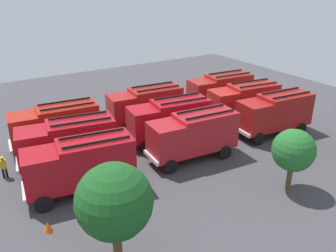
% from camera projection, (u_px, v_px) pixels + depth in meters
% --- Properties ---
extents(ground_plane, '(54.87, 54.87, 0.00)m').
position_uv_depth(ground_plane, '(168.00, 140.00, 30.77)').
color(ground_plane, '#423F44').
extents(fire_truck_0, '(7.40, 3.30, 3.88)m').
position_uv_depth(fire_truck_0, '(220.00, 89.00, 37.49)').
color(fire_truck_0, '#A01E17').
rests_on(fire_truck_0, ground).
extents(fire_truck_1, '(7.38, 3.24, 3.88)m').
position_uv_depth(fire_truck_1, '(146.00, 105.00, 33.02)').
color(fire_truck_1, '#A51B1A').
rests_on(fire_truck_1, ground).
extents(fire_truck_2, '(7.39, 3.28, 3.88)m').
position_uv_depth(fire_truck_2, '(56.00, 125.00, 28.56)').
color(fire_truck_2, '#AB1F13').
rests_on(fire_truck_2, ground).
extents(fire_truck_3, '(7.47, 3.57, 3.88)m').
position_uv_depth(fire_truck_3, '(244.00, 100.00, 34.17)').
color(fire_truck_3, '#AE1E18').
rests_on(fire_truck_3, ground).
extents(fire_truck_4, '(7.45, 3.47, 3.88)m').
position_uv_depth(fire_truck_4, '(169.00, 118.00, 29.83)').
color(fire_truck_4, '#AC111A').
rests_on(fire_truck_4, ground).
extents(fire_truck_5, '(7.50, 3.67, 3.88)m').
position_uv_depth(fire_truck_5, '(68.00, 141.00, 25.67)').
color(fire_truck_5, '#A4121A').
rests_on(fire_truck_5, ground).
extents(fire_truck_6, '(7.40, 3.30, 3.88)m').
position_uv_depth(fire_truck_6, '(275.00, 112.00, 31.26)').
color(fire_truck_6, maroon).
rests_on(fire_truck_6, ground).
extents(fire_truck_7, '(7.37, 3.20, 3.88)m').
position_uv_depth(fire_truck_7, '(193.00, 134.00, 26.92)').
color(fire_truck_7, '#AE1A20').
rests_on(fire_truck_7, ground).
extents(fire_truck_8, '(7.47, 3.58, 3.88)m').
position_uv_depth(fire_truck_8, '(80.00, 164.00, 22.60)').
color(fire_truck_8, '#A41018').
rests_on(fire_truck_8, ground).
extents(firefighter_0, '(0.44, 0.27, 1.66)m').
position_uv_depth(firefighter_0, '(4.00, 166.00, 24.72)').
color(firefighter_0, black).
rests_on(firefighter_0, ground).
extents(firefighter_1, '(0.47, 0.35, 1.68)m').
position_uv_depth(firefighter_1, '(260.00, 100.00, 38.05)').
color(firefighter_1, black).
rests_on(firefighter_1, ground).
extents(firefighter_2, '(0.29, 0.43, 1.78)m').
position_uv_depth(firefighter_2, '(237.00, 123.00, 31.95)').
color(firefighter_2, black).
rests_on(firefighter_2, ground).
extents(tree_1, '(2.83, 2.83, 4.39)m').
position_uv_depth(tree_1, '(294.00, 150.00, 22.59)').
color(tree_1, brown).
rests_on(tree_1, ground).
extents(tree_2, '(3.68, 3.68, 5.70)m').
position_uv_depth(tree_2, '(114.00, 202.00, 15.97)').
color(tree_2, brown).
rests_on(tree_2, ground).
extents(traffic_cone_0, '(0.48, 0.48, 0.69)m').
position_uv_depth(traffic_cone_0, '(48.00, 227.00, 19.65)').
color(traffic_cone_0, '#F2600C').
rests_on(traffic_cone_0, ground).
extents(traffic_cone_1, '(0.47, 0.47, 0.68)m').
position_uv_depth(traffic_cone_1, '(296.00, 139.00, 30.27)').
color(traffic_cone_1, '#F2600C').
rests_on(traffic_cone_1, ground).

